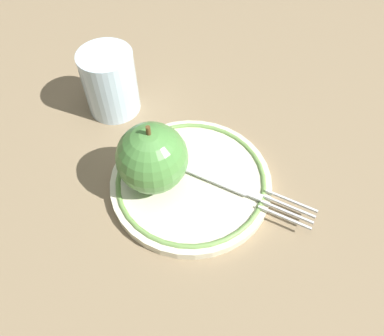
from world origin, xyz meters
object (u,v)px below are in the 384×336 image
(plate, at_px, (192,181))
(apple_red_whole, at_px, (153,155))
(fork, at_px, (237,188))
(drinking_glass, at_px, (110,82))

(plate, xyz_separation_m, apple_red_whole, (0.04, 0.00, 0.05))
(plate, relative_size, fork, 1.12)
(plate, distance_m, apple_red_whole, 0.06)
(fork, height_order, drinking_glass, drinking_glass)
(drinking_glass, bearing_deg, apple_red_whole, 124.95)
(apple_red_whole, xyz_separation_m, fork, (-0.10, 0.00, -0.04))
(apple_red_whole, height_order, drinking_glass, apple_red_whole)
(apple_red_whole, relative_size, fork, 0.53)
(plate, xyz_separation_m, drinking_glass, (0.13, -0.12, 0.04))
(plate, xyz_separation_m, fork, (-0.05, 0.01, 0.01))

